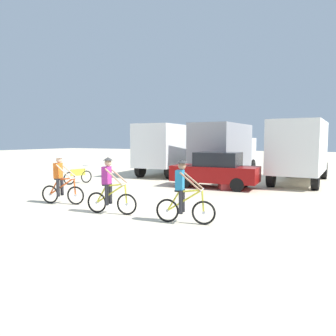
{
  "coord_description": "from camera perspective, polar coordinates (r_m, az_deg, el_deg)",
  "views": [
    {
      "loc": [
        6.59,
        -9.45,
        2.36
      ],
      "look_at": [
        0.14,
        3.26,
        1.1
      ],
      "focal_mm": 33.93,
      "sensor_mm": 36.0,
      "label": 1
    }
  ],
  "objects": [
    {
      "name": "cyclist_near_camera",
      "position": [
        8.99,
        2.76,
        -4.66
      ],
      "size": [
        1.71,
        0.56,
        1.82
      ],
      "color": "black",
      "rests_on": "ground"
    },
    {
      "name": "cyclist_orange_shirt",
      "position": [
        12.34,
        -18.69,
        -2.27
      ],
      "size": [
        1.7,
        0.6,
        1.82
      ],
      "color": "black",
      "rests_on": "ground"
    },
    {
      "name": "sedan_parked",
      "position": [
        15.85,
        8.56,
        -0.35
      ],
      "size": [
        4.25,
        1.88,
        1.76
      ],
      "color": "maroon",
      "rests_on": "ground"
    },
    {
      "name": "cyclist_cowboy_hat",
      "position": [
        10.31,
        -10.44,
        -3.49
      ],
      "size": [
        1.71,
        0.55,
        1.82
      ],
      "color": "black",
      "rests_on": "ground"
    },
    {
      "name": "supply_crate",
      "position": [
        15.33,
        10.44,
        -2.64
      ],
      "size": [
        0.87,
        0.87,
        0.66
      ],
      "primitive_type": "cube",
      "rotation": [
        0.0,
        0.0,
        2.11
      ],
      "color": "#9E2D2D",
      "rests_on": "ground"
    },
    {
      "name": "box_truck_avon_van",
      "position": [
        21.69,
        0.31,
        3.77
      ],
      "size": [
        2.62,
        6.83,
        3.35
      ],
      "color": "white",
      "rests_on": "ground"
    },
    {
      "name": "box_truck_grey_hauler",
      "position": [
        20.73,
        10.17,
        3.63
      ],
      "size": [
        2.69,
        6.85,
        3.35
      ],
      "color": "#9E9EA3",
      "rests_on": "ground"
    },
    {
      "name": "ground_plane",
      "position": [
        11.76,
        -7.89,
        -6.58
      ],
      "size": [
        120.0,
        120.0,
        0.0
      ],
      "primitive_type": "plane",
      "color": "beige"
    },
    {
      "name": "bicycle_spare",
      "position": [
        17.82,
        -15.85,
        -1.46
      ],
      "size": [
        0.62,
        1.69,
        0.97
      ],
      "color": "black",
      "rests_on": "ground"
    },
    {
      "name": "box_truck_white_box",
      "position": [
        18.77,
        22.67,
        3.18
      ],
      "size": [
        2.75,
        6.87,
        3.35
      ],
      "color": "white",
      "rests_on": "ground"
    }
  ]
}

